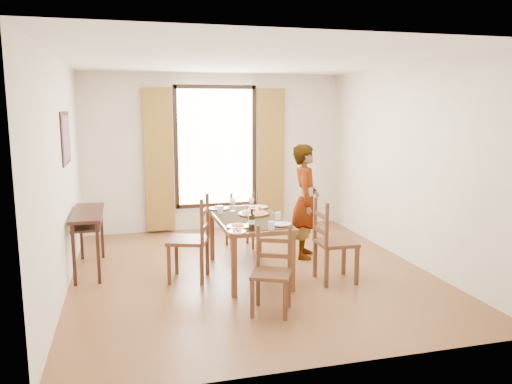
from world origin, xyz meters
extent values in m
plane|color=#57301B|center=(0.00, 0.00, 0.00)|extent=(5.00, 5.00, 0.00)
cube|color=silver|center=(0.00, 2.50, 1.35)|extent=(4.50, 0.10, 2.70)
cube|color=silver|center=(0.00, -2.50, 1.35)|extent=(4.50, 0.10, 2.70)
cube|color=silver|center=(-2.25, 0.00, 1.35)|extent=(0.10, 5.00, 2.70)
cube|color=silver|center=(2.25, 0.00, 1.35)|extent=(0.10, 5.00, 2.70)
cube|color=white|center=(0.00, 0.00, 2.72)|extent=(4.50, 5.00, 0.04)
cube|color=white|center=(0.00, 2.47, 1.45)|extent=(1.30, 0.04, 2.00)
cube|color=olive|center=(-0.98, 2.41, 1.25)|extent=(0.48, 0.10, 2.40)
cube|color=olive|center=(0.98, 2.41, 1.25)|extent=(0.48, 0.10, 2.40)
cube|color=black|center=(-2.24, 0.60, 1.75)|extent=(0.02, 0.86, 0.66)
cube|color=#B34D21|center=(-2.23, 0.60, 1.75)|extent=(0.01, 0.76, 0.56)
cube|color=#331811|center=(-2.03, 0.60, 0.78)|extent=(0.38, 1.20, 0.04)
cube|color=#331811|center=(-2.03, 0.60, 0.66)|extent=(0.34, 1.10, 0.03)
cube|color=#331811|center=(-2.17, 0.05, 0.38)|extent=(0.04, 0.04, 0.76)
cube|color=#331811|center=(-2.17, 1.15, 0.38)|extent=(0.04, 0.04, 0.76)
cube|color=#331811|center=(-1.89, 0.05, 0.38)|extent=(0.04, 0.04, 0.76)
cube|color=#331811|center=(-1.89, 1.15, 0.38)|extent=(0.04, 0.04, 0.76)
cube|color=brown|center=(-0.05, -0.07, 0.72)|extent=(0.81, 1.59, 0.05)
cube|color=black|center=(-0.05, -0.07, 0.75)|extent=(0.75, 1.46, 0.01)
cube|color=brown|center=(-0.39, -0.80, 0.35)|extent=(0.06, 0.06, 0.70)
cube|color=brown|center=(-0.39, 0.67, 0.35)|extent=(0.06, 0.06, 0.70)
cube|color=brown|center=(0.30, -0.80, 0.35)|extent=(0.06, 0.06, 0.70)
cube|color=brown|center=(0.30, 0.67, 0.35)|extent=(0.06, 0.06, 0.70)
cube|color=#53351B|center=(-0.81, -0.07, 0.50)|extent=(0.60, 0.60, 0.04)
cube|color=#53351B|center=(-0.94, 0.19, 0.25)|extent=(0.04, 0.04, 0.50)
cube|color=#53351B|center=(-0.56, 0.06, 0.25)|extent=(0.04, 0.04, 0.50)
cube|color=#53351B|center=(-1.07, -0.20, 0.25)|extent=(0.04, 0.04, 0.50)
cube|color=#53351B|center=(-0.69, -0.32, 0.25)|extent=(0.04, 0.04, 0.50)
cube|color=#53351B|center=(-0.55, 0.05, 0.78)|extent=(0.04, 0.04, 0.56)
cube|color=#53351B|center=(-0.68, -0.33, 0.78)|extent=(0.04, 0.04, 0.56)
cube|color=#53351B|center=(-0.61, -0.14, 0.67)|extent=(0.16, 0.39, 0.06)
cube|color=#53351B|center=(-0.61, -0.14, 0.87)|extent=(0.16, 0.39, 0.06)
cube|color=#53351B|center=(0.13, 1.19, 0.42)|extent=(0.39, 0.39, 0.04)
cube|color=#53351B|center=(0.29, 1.36, 0.21)|extent=(0.04, 0.04, 0.42)
cube|color=#53351B|center=(0.30, 1.03, 0.21)|extent=(0.04, 0.04, 0.42)
cube|color=#53351B|center=(-0.04, 1.35, 0.21)|extent=(0.04, 0.04, 0.42)
cube|color=#53351B|center=(-0.04, 1.02, 0.21)|extent=(0.04, 0.04, 0.42)
cube|color=#53351B|center=(0.30, 1.02, 0.65)|extent=(0.03, 0.03, 0.46)
cube|color=#53351B|center=(-0.04, 1.01, 0.65)|extent=(0.03, 0.03, 0.46)
cube|color=#53351B|center=(0.13, 1.01, 0.56)|extent=(0.33, 0.03, 0.05)
cube|color=#53351B|center=(0.13, 1.01, 0.72)|extent=(0.33, 0.03, 0.05)
cube|color=#53351B|center=(-0.11, -1.32, 0.42)|extent=(0.52, 0.52, 0.04)
cube|color=#53351B|center=(-0.33, -1.40, 0.21)|extent=(0.04, 0.04, 0.42)
cube|color=#53351B|center=(-0.19, -1.10, 0.21)|extent=(0.04, 0.04, 0.42)
cube|color=#53351B|center=(-0.03, -1.54, 0.21)|extent=(0.04, 0.04, 0.42)
cube|color=#53351B|center=(0.11, -1.24, 0.21)|extent=(0.04, 0.04, 0.42)
cube|color=#53351B|center=(-0.19, -1.09, 0.66)|extent=(0.03, 0.03, 0.47)
cube|color=#53351B|center=(0.12, -1.23, 0.66)|extent=(0.03, 0.03, 0.47)
cube|color=#53351B|center=(-0.03, -1.16, 0.56)|extent=(0.32, 0.16, 0.05)
cube|color=#53351B|center=(-0.03, -1.16, 0.73)|extent=(0.32, 0.16, 0.05)
cube|color=#53351B|center=(0.94, -0.59, 0.49)|extent=(0.46, 0.46, 0.04)
cube|color=#53351B|center=(1.13, -0.79, 0.24)|extent=(0.04, 0.04, 0.49)
cube|color=#53351B|center=(0.74, -0.78, 0.24)|extent=(0.04, 0.04, 0.49)
cube|color=#53351B|center=(1.14, -0.40, 0.24)|extent=(0.04, 0.04, 0.49)
cube|color=#53351B|center=(0.75, -0.39, 0.24)|extent=(0.04, 0.04, 0.49)
cube|color=#53351B|center=(0.73, -0.78, 0.76)|extent=(0.04, 0.04, 0.54)
cube|color=#53351B|center=(0.74, -0.39, 0.76)|extent=(0.04, 0.04, 0.54)
cube|color=#53351B|center=(0.73, -0.58, 0.65)|extent=(0.04, 0.39, 0.05)
cube|color=#53351B|center=(0.73, -0.58, 0.85)|extent=(0.04, 0.39, 0.05)
imported|color=gray|center=(0.93, 0.47, 0.81)|extent=(0.85, 0.79, 1.62)
cylinder|color=silver|center=(0.27, -0.34, 0.81)|extent=(0.07, 0.07, 0.10)
cylinder|color=silver|center=(-0.34, 0.24, 0.81)|extent=(0.07, 0.07, 0.10)
cylinder|color=silver|center=(0.04, -0.80, 0.81)|extent=(0.07, 0.07, 0.10)
camera|label=1|loc=(-1.53, -6.07, 2.13)|focal=35.00mm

